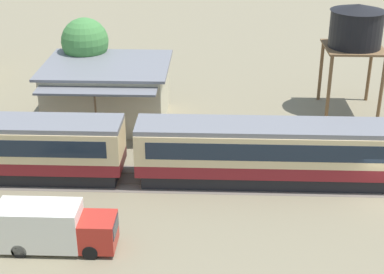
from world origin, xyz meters
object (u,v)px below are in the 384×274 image
(station_building, at_px, (108,92))
(water_tower, at_px, (356,28))
(passenger_train, at_px, (134,148))
(yard_tree_1, at_px, (85,42))
(delivery_truck_red, at_px, (53,227))

(station_building, bearing_deg, water_tower, 9.58)
(passenger_train, bearing_deg, water_tower, 38.43)
(passenger_train, height_order, water_tower, water_tower)
(station_building, relative_size, water_tower, 1.10)
(water_tower, xyz_separation_m, yard_tree_1, (-21.56, 0.03, -1.37))
(water_tower, bearing_deg, station_building, -170.42)
(water_tower, bearing_deg, passenger_train, -141.57)
(station_building, height_order, water_tower, water_tower)
(station_building, distance_m, water_tower, 20.08)
(delivery_truck_red, xyz_separation_m, yard_tree_1, (-2.23, 20.46, 4.17))
(station_building, distance_m, yard_tree_1, 5.04)
(water_tower, xyz_separation_m, delivery_truck_red, (-19.33, -20.43, -5.53))
(passenger_train, distance_m, yard_tree_1, 14.29)
(station_building, relative_size, yard_tree_1, 1.30)
(yard_tree_1, bearing_deg, passenger_train, -66.81)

